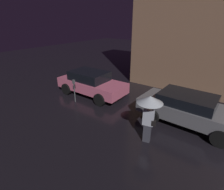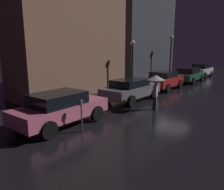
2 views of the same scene
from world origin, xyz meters
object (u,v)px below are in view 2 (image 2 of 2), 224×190
object	(u,v)px
parked_car_pink	(61,108)
parked_car_red	(164,80)
pedestrian_with_umbrella	(156,83)
parking_meter	(81,113)
parked_car_grey	(131,89)
parked_car_green	(189,74)
parked_car_white	(201,70)
street_lamp_near	(132,57)
street_lamp_far	(171,49)

from	to	relation	value
parked_car_pink	parked_car_red	size ratio (longest dim) A/B	1.09
parked_car_red	pedestrian_with_umbrella	xyz separation A→B (m)	(-6.01, -2.25, 0.70)
parking_meter	pedestrian_with_umbrella	bearing A→B (deg)	-9.41
parked_car_grey	parked_car_green	distance (m)	10.35
parked_car_green	parking_meter	world-z (taller)	parked_car_green
parked_car_grey	parked_car_red	world-z (taller)	parked_car_red
parked_car_grey	parked_car_white	distance (m)	15.46
parked_car_pink	parked_car_green	distance (m)	16.12
parked_car_grey	street_lamp_near	bearing A→B (deg)	33.93
parked_car_pink	parked_car_green	xyz separation A→B (m)	(16.12, -0.15, -0.02)
pedestrian_with_umbrella	parking_meter	xyz separation A→B (m)	(-4.88, 0.81, -0.68)
parked_car_green	parking_meter	xyz separation A→B (m)	(-16.16, -1.20, 0.06)
pedestrian_with_umbrella	parking_meter	size ratio (longest dim) A/B	1.44
parked_car_red	street_lamp_near	xyz separation A→B (m)	(-1.58, 2.13, 1.89)
parked_car_green	parked_car_red	bearing A→B (deg)	177.89
pedestrian_with_umbrella	street_lamp_far	bearing A→B (deg)	-173.69
parked_car_green	street_lamp_far	xyz separation A→B (m)	(0.62, 2.29, 2.53)
parked_car_red	pedestrian_with_umbrella	distance (m)	6.45
parked_car_pink	parked_car_grey	distance (m)	5.77
parked_car_green	parked_car_white	distance (m)	5.12
pedestrian_with_umbrella	street_lamp_near	distance (m)	6.34
parked_car_green	parked_car_pink	bearing A→B (deg)	179.99
parked_car_white	parked_car_red	bearing A→B (deg)	-178.15
parked_car_green	street_lamp_near	xyz separation A→B (m)	(-6.85, 2.37, 1.92)
parked_car_red	parked_car_grey	bearing A→B (deg)	-178.90
parked_car_white	street_lamp_near	xyz separation A→B (m)	(-11.96, 2.13, 1.89)
parked_car_white	parking_meter	world-z (taller)	parked_car_white
parked_car_pink	parked_car_green	size ratio (longest dim) A/B	0.97
parked_car_red	parked_car_white	distance (m)	10.38
parked_car_grey	parked_car_red	xyz separation A→B (m)	(5.08, 0.04, 0.04)
parked_car_white	pedestrian_with_umbrella	size ratio (longest dim) A/B	2.05
street_lamp_near	street_lamp_far	distance (m)	7.49
parked_car_pink	parked_car_grey	xyz separation A→B (m)	(5.77, 0.05, -0.02)
parked_car_red	parking_meter	bearing A→B (deg)	-171.84
parked_car_red	street_lamp_far	xyz separation A→B (m)	(5.89, 2.05, 2.50)
parked_car_red	pedestrian_with_umbrella	bearing A→B (deg)	-158.83
parked_car_green	parking_meter	bearing A→B (deg)	-175.22
parking_meter	street_lamp_near	size ratio (longest dim) A/B	0.34
parked_car_grey	pedestrian_with_umbrella	size ratio (longest dim) A/B	2.32
parked_car_pink	street_lamp_far	xyz separation A→B (m)	(16.74, 2.14, 2.51)
parked_car_white	street_lamp_far	distance (m)	5.53
pedestrian_with_umbrella	street_lamp_near	xyz separation A→B (m)	(4.43, 4.38, 1.19)
parking_meter	street_lamp_near	xyz separation A→B (m)	(9.31, 3.57, 1.87)
parked_car_red	pedestrian_with_umbrella	size ratio (longest dim) A/B	2.07
parking_meter	parked_car_grey	bearing A→B (deg)	13.55
parked_car_grey	street_lamp_far	bearing A→B (deg)	12.91
parked_car_grey	parked_car_pink	bearing A→B (deg)	-177.41
parked_car_green	parked_car_white	size ratio (longest dim) A/B	1.13
parked_car_white	street_lamp_near	world-z (taller)	street_lamp_near
parked_car_pink	parked_car_red	distance (m)	10.85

